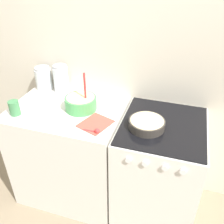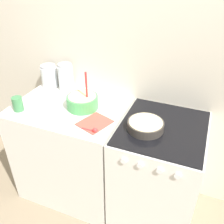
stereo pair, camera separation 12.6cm
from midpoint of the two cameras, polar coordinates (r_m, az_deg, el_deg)
The scene contains 10 objects.
wall_back at distance 2.06m, azimuth 7.50°, elevation 10.64°, with size 4.77×0.05×2.40m.
countertop_cabinet at distance 2.30m, azimuth -7.19°, elevation -8.50°, with size 0.89×0.68×0.92m.
stove at distance 2.11m, azimuth 11.99°, elevation -13.51°, with size 0.62×0.70×0.92m.
mixing_bowl at distance 1.96m, azimuth -4.95°, elevation 2.49°, with size 0.25×0.25×0.31m.
baking_pan at distance 1.75m, azimuth 9.72°, elevation -3.07°, with size 0.25×0.25×0.06m.
storage_jar_left at distance 2.34m, azimuth -12.60°, elevation 7.70°, with size 0.14×0.14×0.20m.
storage_jar_middle at distance 2.25m, azimuth -8.88°, elevation 7.48°, with size 0.13×0.13×0.24m.
tin_can at distance 2.04m, azimuth -19.11°, elevation 1.72°, with size 0.08×0.08×0.11m.
recipe_page at distance 1.80m, azimuth -1.99°, elevation -2.54°, with size 0.25×0.27×0.01m.
measuring_spoon at distance 1.71m, azimuth -2.16°, elevation -4.17°, with size 0.12×0.04×0.04m.
Camera 2 is at (0.53, -1.13, 1.95)m, focal length 40.00 mm.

